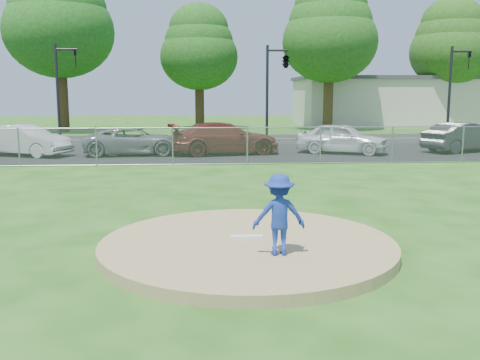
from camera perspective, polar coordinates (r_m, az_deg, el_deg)
The scene contains 21 objects.
ground at distance 19.67m, azimuth -1.64°, elevation 0.87°, with size 120.00×120.00×0.00m, color #1B4C10.
pitchers_mound at distance 9.87m, azimuth 0.82°, elevation -7.04°, with size 5.40×5.40×0.20m, color #968052.
pitching_rubber at distance 10.03m, azimuth 0.73°, elevation -6.06°, with size 0.60×0.15×0.04m, color white.
chain_link_fence at distance 21.56m, azimuth -1.87°, elevation 3.62°, with size 40.00×0.06×1.50m, color gray.
parking_lot at distance 26.11m, azimuth -2.24°, elevation 2.96°, with size 50.00×8.00×0.01m, color black.
street at distance 33.57m, azimuth -2.65°, elevation 4.36°, with size 60.00×7.00×0.01m, color black.
commercial_building at distance 50.33m, azimuth 15.64°, elevation 8.12°, with size 16.40×9.40×4.30m.
tree_left at distance 42.05m, azimuth -18.79°, elevation 16.13°, with size 7.84×7.84×12.53m.
tree_center at distance 43.59m, azimuth -4.40°, elevation 13.98°, with size 6.16×6.16×9.84m.
tree_right at distance 42.85m, azimuth 9.58°, elevation 15.55°, with size 7.28×7.28×11.63m.
tree_far_right at distance 49.25m, azimuth 21.60°, elevation 13.52°, with size 6.72×6.72×10.74m.
traffic_signal_left at distance 32.43m, azimuth -18.50°, elevation 9.67°, with size 1.28×0.20×5.60m.
traffic_signal_center at distance 31.85m, azimuth 4.71°, elevation 12.37°, with size 1.42×2.48×5.60m.
traffic_signal_right at distance 34.86m, azimuth 21.85°, elevation 9.42°, with size 1.28×0.20×5.60m.
pitcher at distance 8.89m, azimuth 4.18°, elevation -3.71°, with size 0.88×0.50×1.36m, color navy.
traffic_cone at distance 25.28m, azimuth -13.35°, elevation 3.29°, with size 0.35×0.35×0.68m, color #EF600C.
parked_car_white at distance 26.51m, azimuth -21.98°, elevation 3.94°, with size 1.50×4.29×1.41m, color silver.
parked_car_gray at distance 25.46m, azimuth -11.28°, elevation 4.10°, with size 2.15×4.66×1.29m, color slate.
parked_car_darkred at distance 25.21m, azimuth -1.65°, elevation 4.46°, with size 2.10×5.16×1.50m, color #5B1E16.
parked_car_pearl at distance 26.04m, azimuth 10.85°, elevation 4.40°, with size 1.71×4.26×1.45m, color silver.
parked_car_charcoal at distance 28.54m, azimuth 22.77°, elevation 4.24°, with size 1.51×4.33×1.43m, color #252528.
Camera 1 is at (-0.81, -9.44, 2.87)m, focal length 40.00 mm.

